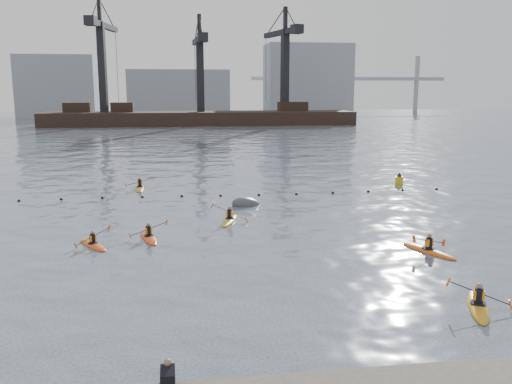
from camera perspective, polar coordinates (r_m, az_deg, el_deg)
The scene contains 12 objects.
ground at distance 21.22m, azimuth 6.48°, elevation -11.96°, with size 400.00×400.00×0.00m, color #333B4A.
float_line at distance 42.50m, azimuth -1.74°, elevation -0.31°, with size 33.24×0.73×0.24m.
barge_pier at distance 129.17m, azimuth -5.92°, elevation 7.88°, with size 72.00×19.30×29.50m.
skyline at distance 169.37m, azimuth -5.65°, elevation 11.03°, with size 141.00×28.00×22.00m.
kayaker_0 at distance 30.81m, azimuth -11.22°, elevation -4.66°, with size 2.17×3.28×1.14m.
kayaker_1 at distance 22.63m, azimuth 22.33°, elevation -10.96°, with size 2.25×3.48×1.26m.
kayaker_2 at distance 30.11m, azimuth -16.78°, elevation -5.29°, with size 2.07×2.84×1.10m.
kayaker_3 at distance 34.18m, azimuth -2.79°, elevation -2.92°, with size 2.31×3.48×1.31m.
kayaker_4 at distance 29.14m, azimuth 17.71°, elevation -5.85°, with size 2.22×3.46×1.18m.
kayaker_5 at distance 46.20m, azimuth -12.12°, elevation 0.44°, with size 2.42×3.59×1.20m.
mooring_buoy at distance 38.93m, azimuth -1.01°, elevation -1.38°, with size 2.28×1.35×1.14m, color #37393B.
nav_buoy at distance 48.74m, azimuth 14.83°, elevation 1.17°, with size 0.69×0.69×1.25m.
Camera 1 is at (-5.03, -18.93, 8.16)m, focal length 38.00 mm.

